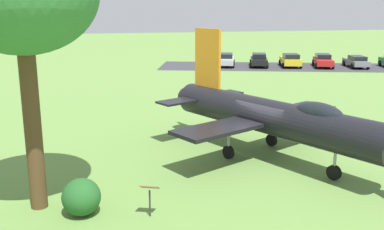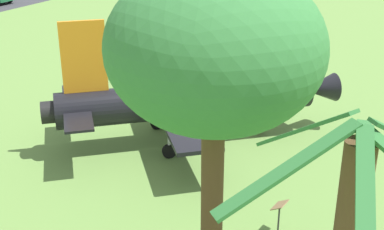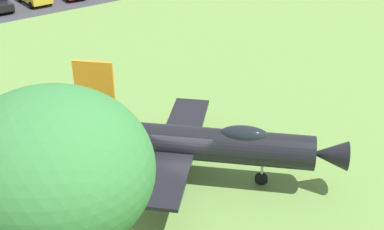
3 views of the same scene
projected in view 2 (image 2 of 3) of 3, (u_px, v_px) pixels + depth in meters
The scene contains 4 objects.
ground_plane at pixel (187, 140), 23.87m from camera, with size 200.00×200.00×0.00m, color #668E42.
display_jet at pixel (195, 98), 23.17m from camera, with size 9.01×12.37×5.62m.
shade_tree at pixel (215, 52), 11.88m from camera, with size 4.76×4.98×9.06m.
info_plaque at pixel (279, 209), 17.22m from camera, with size 0.70×0.59×1.14m.
Camera 2 is at (20.92, 4.94, 10.44)m, focal length 50.10 mm.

